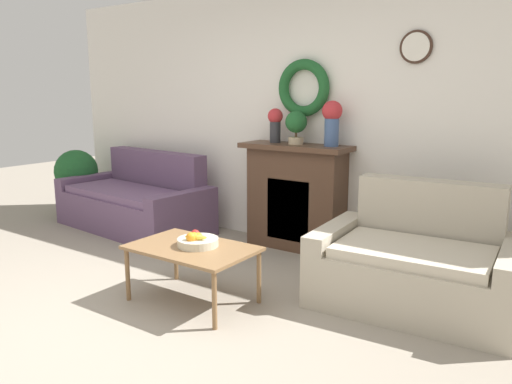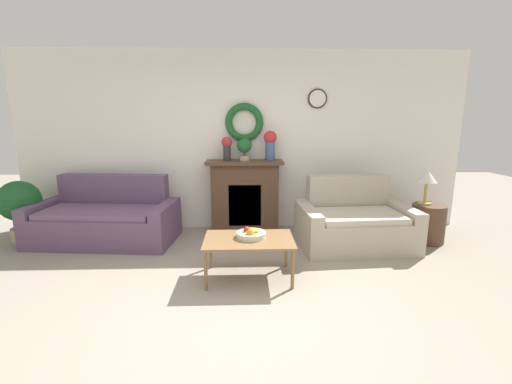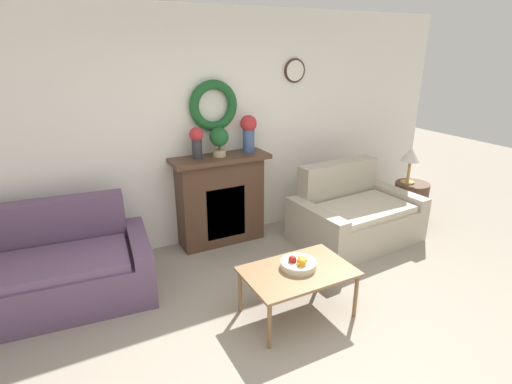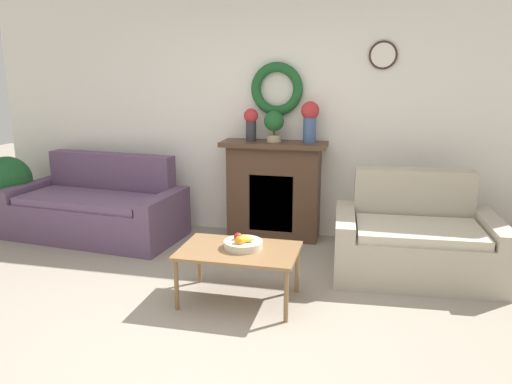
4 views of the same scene
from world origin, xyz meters
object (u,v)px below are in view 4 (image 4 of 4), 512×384
at_px(vase_on_mantel_right, 310,119).
at_px(fireplace, 274,190).
at_px(loveseat_right, 415,241).
at_px(coffee_table, 239,254).
at_px(vase_on_mantel_left, 251,122).
at_px(potted_plant_on_mantel, 274,123).
at_px(fruit_bowl, 243,243).
at_px(potted_plant_floor_by_couch, 8,184).
at_px(couch_left, 98,209).

bearing_deg(vase_on_mantel_right, fireplace, -179.17).
bearing_deg(loveseat_right, fireplace, 151.01).
xyz_separation_m(loveseat_right, coffee_table, (-1.44, -0.94, 0.10)).
relative_size(loveseat_right, vase_on_mantel_left, 4.34).
xyz_separation_m(coffee_table, potted_plant_on_mantel, (-0.04, 1.62, 0.88)).
bearing_deg(coffee_table, potted_plant_on_mantel, 91.39).
distance_m(fruit_bowl, vase_on_mantel_right, 1.85).
relative_size(coffee_table, vase_on_mantel_left, 2.71).
bearing_deg(potted_plant_on_mantel, vase_on_mantel_right, 2.99).
height_order(vase_on_mantel_right, potted_plant_floor_by_couch, vase_on_mantel_right).
bearing_deg(potted_plant_floor_by_couch, fruit_bowl, -21.34).
bearing_deg(loveseat_right, potted_plant_on_mantel, 151.49).
height_order(fruit_bowl, vase_on_mantel_left, vase_on_mantel_left).
xyz_separation_m(fireplace, vase_on_mantel_left, (-0.26, 0.01, 0.74)).
bearing_deg(potted_plant_floor_by_couch, fireplace, 6.43).
bearing_deg(couch_left, vase_on_mantel_left, 18.89).
bearing_deg(vase_on_mantel_right, couch_left, -170.18).
distance_m(couch_left, potted_plant_on_mantel, 2.22).
bearing_deg(coffee_table, potted_plant_floor_by_couch, 158.01).
distance_m(fireplace, potted_plant_on_mantel, 0.74).
distance_m(coffee_table, potted_plant_on_mantel, 1.85).
height_order(loveseat_right, vase_on_mantel_left, vase_on_mantel_left).
distance_m(couch_left, coffee_table, 2.35).
relative_size(coffee_table, vase_on_mantel_right, 2.18).
height_order(loveseat_right, potted_plant_floor_by_couch, loveseat_right).
bearing_deg(fireplace, vase_on_mantel_left, 178.78).
relative_size(couch_left, coffee_table, 2.11).
xyz_separation_m(vase_on_mantel_left, vase_on_mantel_right, (0.64, 0.00, 0.05)).
xyz_separation_m(coffee_table, potted_plant_floor_by_couch, (-3.18, 1.29, 0.13)).
bearing_deg(fireplace, vase_on_mantel_right, 0.83).
xyz_separation_m(fireplace, vase_on_mantel_right, (0.38, 0.01, 0.79)).
relative_size(coffee_table, potted_plant_on_mantel, 2.86).
relative_size(fireplace, fruit_bowl, 3.61).
xyz_separation_m(fruit_bowl, potted_plant_on_mantel, (-0.06, 1.59, 0.80)).
bearing_deg(fireplace, potted_plant_on_mantel, -93.41).
relative_size(couch_left, potted_plant_on_mantel, 6.03).
bearing_deg(fruit_bowl, coffee_table, -126.79).
bearing_deg(potted_plant_floor_by_couch, couch_left, -2.18).
bearing_deg(vase_on_mantel_right, fruit_bowl, -101.19).
xyz_separation_m(loveseat_right, potted_plant_floor_by_couch, (-4.62, 0.34, 0.22)).
bearing_deg(vase_on_mantel_left, vase_on_mantel_right, 0.00).
distance_m(vase_on_mantel_left, potted_plant_floor_by_couch, 3.00).
height_order(fireplace, potted_plant_floor_by_couch, fireplace).
distance_m(fireplace, loveseat_right, 1.65).
bearing_deg(potted_plant_floor_by_couch, potted_plant_on_mantel, 6.17).
bearing_deg(loveseat_right, coffee_table, -150.41).
xyz_separation_m(couch_left, vase_on_mantel_left, (1.70, 0.40, 0.99)).
bearing_deg(potted_plant_on_mantel, couch_left, -168.87).
height_order(couch_left, potted_plant_on_mantel, potted_plant_on_mantel).
distance_m(loveseat_right, vase_on_mantel_right, 1.66).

